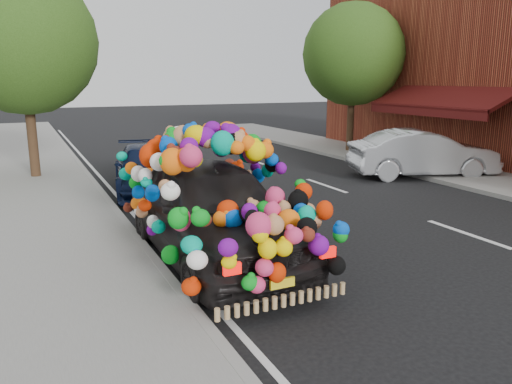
% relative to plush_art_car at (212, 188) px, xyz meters
% --- Properties ---
extents(ground, '(100.00, 100.00, 0.00)m').
position_rel_plush_art_car_xyz_m(ground, '(1.36, -0.94, -1.20)').
color(ground, black).
rests_on(ground, ground).
extents(sidewalk, '(4.00, 60.00, 0.12)m').
position_rel_plush_art_car_xyz_m(sidewalk, '(-2.94, -0.94, -1.14)').
color(sidewalk, gray).
rests_on(sidewalk, ground).
extents(kerb, '(0.15, 60.00, 0.13)m').
position_rel_plush_art_car_xyz_m(kerb, '(-0.99, -0.94, -1.13)').
color(kerb, gray).
rests_on(kerb, ground).
extents(footpath_far, '(3.00, 40.00, 0.12)m').
position_rel_plush_art_car_xyz_m(footpath_far, '(9.56, 2.06, -1.14)').
color(footpath_far, gray).
rests_on(footpath_far, ground).
extents(lane_markings, '(6.00, 50.00, 0.01)m').
position_rel_plush_art_car_xyz_m(lane_markings, '(4.96, -0.94, -1.19)').
color(lane_markings, silver).
rests_on(lane_markings, ground).
extents(tree_near_sidewalk, '(4.20, 4.20, 6.13)m').
position_rel_plush_art_car_xyz_m(tree_near_sidewalk, '(-2.44, 8.56, 2.82)').
color(tree_near_sidewalk, '#332114').
rests_on(tree_near_sidewalk, ground).
extents(tree_far_b, '(4.00, 4.00, 5.90)m').
position_rel_plush_art_car_xyz_m(tree_far_b, '(9.36, 9.06, 2.69)').
color(tree_far_b, '#332114').
rests_on(tree_far_b, ground).
extents(plush_art_car, '(2.34, 5.11, 2.32)m').
position_rel_plush_art_car_xyz_m(plush_art_car, '(0.00, 0.00, 0.00)').
color(plush_art_car, black).
rests_on(plush_art_car, ground).
extents(navy_sedan, '(2.40, 4.42, 1.22)m').
position_rel_plush_art_car_xyz_m(navy_sedan, '(0.24, 5.53, -0.59)').
color(navy_sedan, black).
rests_on(navy_sedan, ground).
extents(silver_hatchback, '(4.66, 2.93, 1.45)m').
position_rel_plush_art_car_xyz_m(silver_hatchback, '(8.36, 3.92, -0.47)').
color(silver_hatchback, '#B4B6BB').
rests_on(silver_hatchback, ground).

